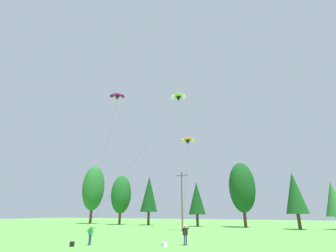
{
  "coord_description": "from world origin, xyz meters",
  "views": [
    {
      "loc": [
        12.8,
        0.67,
        2.67
      ],
      "look_at": [
        1.13,
        23.28,
        11.51
      ],
      "focal_mm": 26.88,
      "sensor_mm": 36.0,
      "label": 1
    }
  ],
  "objects_px": {
    "kite_flyer_mid": "(185,233)",
    "parafoil_kite_high_magenta": "(117,96)",
    "parafoil_kite_mid_orange": "(188,141)",
    "utility_pole": "(182,198)",
    "picnic_cooler": "(164,245)",
    "parafoil_kite_far_lime_white": "(178,97)",
    "backpack": "(72,244)",
    "kite_flyer_near": "(91,233)"
  },
  "relations": [
    {
      "from": "kite_flyer_mid",
      "to": "utility_pole",
      "type": "bearing_deg",
      "value": 114.93
    },
    {
      "from": "kite_flyer_mid",
      "to": "picnic_cooler",
      "type": "xyz_separation_m",
      "value": [
        -1.2,
        -1.76,
        -0.83
      ]
    },
    {
      "from": "parafoil_kite_far_lime_white",
      "to": "backpack",
      "type": "height_order",
      "value": "parafoil_kite_far_lime_white"
    },
    {
      "from": "parafoil_kite_mid_orange",
      "to": "parafoil_kite_high_magenta",
      "type": "bearing_deg",
      "value": -133.84
    },
    {
      "from": "parafoil_kite_high_magenta",
      "to": "parafoil_kite_far_lime_white",
      "type": "distance_m",
      "value": 13.53
    },
    {
      "from": "kite_flyer_mid",
      "to": "parafoil_kite_mid_orange",
      "type": "height_order",
      "value": "parafoil_kite_mid_orange"
    },
    {
      "from": "kite_flyer_near",
      "to": "parafoil_kite_mid_orange",
      "type": "distance_m",
      "value": 22.42
    },
    {
      "from": "kite_flyer_near",
      "to": "parafoil_kite_high_magenta",
      "type": "bearing_deg",
      "value": 122.55
    },
    {
      "from": "backpack",
      "to": "picnic_cooler",
      "type": "relative_size",
      "value": 0.77
    },
    {
      "from": "kite_flyer_mid",
      "to": "parafoil_kite_mid_orange",
      "type": "distance_m",
      "value": 20.2
    },
    {
      "from": "parafoil_kite_high_magenta",
      "to": "parafoil_kite_far_lime_white",
      "type": "height_order",
      "value": "parafoil_kite_far_lime_white"
    },
    {
      "from": "parafoil_kite_high_magenta",
      "to": "parafoil_kite_mid_orange",
      "type": "height_order",
      "value": "parafoil_kite_high_magenta"
    },
    {
      "from": "parafoil_kite_far_lime_white",
      "to": "parafoil_kite_high_magenta",
      "type": "bearing_deg",
      "value": -113.15
    },
    {
      "from": "kite_flyer_near",
      "to": "picnic_cooler",
      "type": "relative_size",
      "value": 3.25
    },
    {
      "from": "parafoil_kite_far_lime_white",
      "to": "picnic_cooler",
      "type": "bearing_deg",
      "value": -69.08
    },
    {
      "from": "parafoil_kite_mid_orange",
      "to": "picnic_cooler",
      "type": "height_order",
      "value": "parafoil_kite_mid_orange"
    },
    {
      "from": "parafoil_kite_high_magenta",
      "to": "parafoil_kite_mid_orange",
      "type": "distance_m",
      "value": 13.41
    },
    {
      "from": "parafoil_kite_mid_orange",
      "to": "utility_pole",
      "type": "bearing_deg",
      "value": 126.1
    },
    {
      "from": "parafoil_kite_high_magenta",
      "to": "kite_flyer_mid",
      "type": "bearing_deg",
      "value": -23.33
    },
    {
      "from": "parafoil_kite_mid_orange",
      "to": "picnic_cooler",
      "type": "relative_size",
      "value": 29.14
    },
    {
      "from": "kite_flyer_mid",
      "to": "parafoil_kite_high_magenta",
      "type": "xyz_separation_m",
      "value": [
        -13.81,
        5.96,
        19.09
      ]
    },
    {
      "from": "parafoil_kite_high_magenta",
      "to": "picnic_cooler",
      "type": "xyz_separation_m",
      "value": [
        12.61,
        -7.71,
        -19.92
      ]
    },
    {
      "from": "parafoil_kite_high_magenta",
      "to": "parafoil_kite_mid_orange",
      "type": "xyz_separation_m",
      "value": [
        8.23,
        8.58,
        -6.21
      ]
    },
    {
      "from": "utility_pole",
      "to": "parafoil_kite_mid_orange",
      "type": "height_order",
      "value": "parafoil_kite_mid_orange"
    },
    {
      "from": "kite_flyer_mid",
      "to": "parafoil_kite_high_magenta",
      "type": "height_order",
      "value": "parafoil_kite_high_magenta"
    },
    {
      "from": "parafoil_kite_mid_orange",
      "to": "kite_flyer_mid",
      "type": "bearing_deg",
      "value": -69.01
    },
    {
      "from": "parafoil_kite_high_magenta",
      "to": "backpack",
      "type": "xyz_separation_m",
      "value": [
        5.62,
        -11.16,
        -19.89
      ]
    },
    {
      "from": "parafoil_kite_mid_orange",
      "to": "parafoil_kite_far_lime_white",
      "type": "bearing_deg",
      "value": 133.02
    },
    {
      "from": "parafoil_kite_far_lime_white",
      "to": "backpack",
      "type": "distance_m",
      "value": 33.11
    },
    {
      "from": "parafoil_kite_mid_orange",
      "to": "kite_flyer_near",
      "type": "bearing_deg",
      "value": -96.49
    },
    {
      "from": "parafoil_kite_mid_orange",
      "to": "parafoil_kite_far_lime_white",
      "type": "xyz_separation_m",
      "value": [
        -3.13,
        3.36,
        10.05
      ]
    },
    {
      "from": "kite_flyer_near",
      "to": "parafoil_kite_mid_orange",
      "type": "relative_size",
      "value": 0.11
    },
    {
      "from": "utility_pole",
      "to": "parafoil_kite_far_lime_white",
      "type": "distance_m",
      "value": 18.89
    },
    {
      "from": "kite_flyer_near",
      "to": "utility_pole",
      "type": "bearing_deg",
      "value": 92.95
    },
    {
      "from": "kite_flyer_mid",
      "to": "picnic_cooler",
      "type": "height_order",
      "value": "kite_flyer_mid"
    },
    {
      "from": "utility_pole",
      "to": "parafoil_kite_mid_orange",
      "type": "distance_m",
      "value": 10.39
    },
    {
      "from": "parafoil_kite_mid_orange",
      "to": "parafoil_kite_far_lime_white",
      "type": "distance_m",
      "value": 11.05
    },
    {
      "from": "kite_flyer_mid",
      "to": "parafoil_kite_mid_orange",
      "type": "xyz_separation_m",
      "value": [
        -5.58,
        14.53,
        12.88
      ]
    },
    {
      "from": "utility_pole",
      "to": "parafoil_kite_far_lime_white",
      "type": "bearing_deg",
      "value": -84.15
    },
    {
      "from": "picnic_cooler",
      "to": "parafoil_kite_mid_orange",
      "type": "bearing_deg",
      "value": -49.39
    },
    {
      "from": "parafoil_kite_high_magenta",
      "to": "parafoil_kite_far_lime_white",
      "type": "bearing_deg",
      "value": 66.85
    },
    {
      "from": "utility_pole",
      "to": "picnic_cooler",
      "type": "distance_m",
      "value": 22.63
    }
  ]
}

